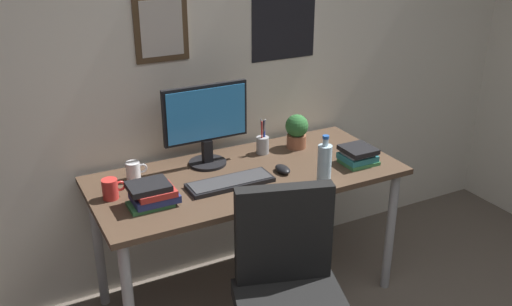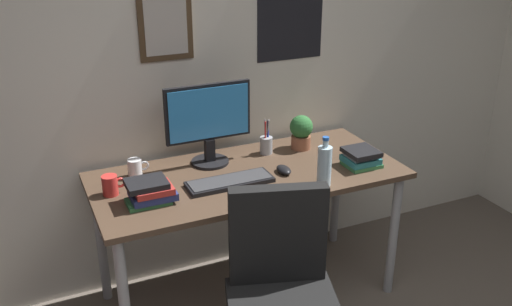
% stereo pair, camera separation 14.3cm
% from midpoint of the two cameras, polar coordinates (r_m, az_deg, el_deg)
% --- Properties ---
extents(wall_back, '(4.40, 0.10, 2.60)m').
position_cam_midpoint_polar(wall_back, '(3.11, -3.13, 10.18)').
color(wall_back, silver).
rests_on(wall_back, ground_plane).
extents(desk, '(1.59, 0.71, 0.76)m').
position_cam_midpoint_polar(desk, '(2.95, 0.59, -3.45)').
color(desk, '#4C3828').
rests_on(desk, ground_plane).
extents(office_chair, '(0.58, 0.59, 0.95)m').
position_cam_midpoint_polar(office_chair, '(2.47, 4.30, -13.55)').
color(office_chair, black).
rests_on(office_chair, ground_plane).
extents(monitor, '(0.46, 0.20, 0.43)m').
position_cam_midpoint_polar(monitor, '(2.95, -3.41, 3.25)').
color(monitor, black).
rests_on(monitor, desk).
extents(keyboard, '(0.43, 0.15, 0.03)m').
position_cam_midpoint_polar(keyboard, '(2.79, -1.18, -2.92)').
color(keyboard, black).
rests_on(keyboard, desk).
extents(computer_mouse, '(0.06, 0.11, 0.04)m').
position_cam_midpoint_polar(computer_mouse, '(2.92, 4.21, -1.71)').
color(computer_mouse, black).
rests_on(computer_mouse, desk).
extents(water_bottle, '(0.07, 0.07, 0.25)m').
position_cam_midpoint_polar(water_bottle, '(2.78, 8.36, -1.23)').
color(water_bottle, silver).
rests_on(water_bottle, desk).
extents(coffee_mug_near, '(0.11, 0.07, 0.10)m').
position_cam_midpoint_polar(coffee_mug_near, '(2.75, -12.97, -3.19)').
color(coffee_mug_near, red).
rests_on(coffee_mug_near, desk).
extents(coffee_mug_far, '(0.11, 0.07, 0.09)m').
position_cam_midpoint_polar(coffee_mug_far, '(2.91, -10.65, -1.50)').
color(coffee_mug_far, white).
rests_on(coffee_mug_far, desk).
extents(potted_plant, '(0.13, 0.13, 0.19)m').
position_cam_midpoint_polar(potted_plant, '(3.20, 5.84, 2.22)').
color(potted_plant, brown).
rests_on(potted_plant, desk).
extents(pen_cup, '(0.07, 0.07, 0.20)m').
position_cam_midpoint_polar(pen_cup, '(3.13, 2.34, 0.88)').
color(pen_cup, '#9EA0A5').
rests_on(pen_cup, desk).
extents(book_stack_left, '(0.23, 0.16, 0.11)m').
position_cam_midpoint_polar(book_stack_left, '(2.64, -9.03, -3.88)').
color(book_stack_left, '#33723F').
rests_on(book_stack_left, desk).
extents(book_stack_right, '(0.18, 0.17, 0.09)m').
position_cam_midpoint_polar(book_stack_right, '(3.04, 11.87, -0.48)').
color(book_stack_right, '#33723F').
rests_on(book_stack_right, desk).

